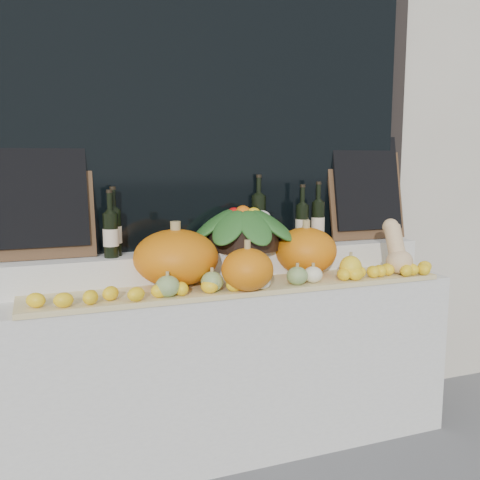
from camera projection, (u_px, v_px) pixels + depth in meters
name	position (u px, v px, depth m)	size (l,w,h in m)	color
storefront_facade	(193.00, 37.00, 3.22)	(7.00, 0.94, 4.50)	beige
display_sill	(235.00, 365.00, 2.82)	(2.30, 0.55, 0.88)	silver
rear_tier	(225.00, 263.00, 2.89)	(2.30, 0.25, 0.16)	silver
straw_bedding	(244.00, 287.00, 2.64)	(2.10, 0.32, 0.03)	tan
pumpkin_left	(176.00, 258.00, 2.60)	(0.42, 0.42, 0.28)	orange
pumpkin_right	(306.00, 251.00, 2.87)	(0.33, 0.33, 0.25)	orange
pumpkin_center	(247.00, 270.00, 2.50)	(0.25, 0.25, 0.20)	orange
butternut_squash	(397.00, 250.00, 2.89)	(0.14, 0.21, 0.29)	#E3B986
decorative_gourds	(270.00, 277.00, 2.58)	(1.08, 0.14, 0.14)	#2A651E
lemon_heap	(252.00, 283.00, 2.53)	(2.20, 0.16, 0.06)	yellow
produce_bowl	(243.00, 227.00, 2.88)	(0.61, 0.61, 0.24)	black
wine_bottle_far_left	(111.00, 234.00, 2.61)	(0.08, 0.08, 0.33)	black
wine_bottle_near_left	(114.00, 232.00, 2.66)	(0.08, 0.08, 0.34)	black
wine_bottle_tall	(259.00, 219.00, 2.99)	(0.08, 0.08, 0.39)	black
wine_bottle_near_right	(302.00, 224.00, 3.00)	(0.08, 0.08, 0.34)	black
wine_bottle_far_right	(318.00, 222.00, 3.03)	(0.08, 0.08, 0.35)	black
chalkboard_left	(40.00, 192.00, 2.56)	(0.50, 0.15, 0.61)	#4C331E
chalkboard_right	(366.00, 186.00, 3.21)	(0.50, 0.15, 0.61)	#4C331E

